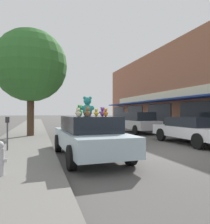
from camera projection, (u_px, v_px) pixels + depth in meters
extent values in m
plane|color=#514F4C|center=(166.00, 154.00, 8.15)|extent=(260.00, 260.00, 0.00)
cube|color=slate|center=(11.00, 162.00, 6.58)|extent=(2.76, 90.00, 0.13)
cube|color=navy|center=(168.00, 100.00, 18.50)|extent=(1.51, 28.05, 0.12)
cube|color=beige|center=(175.00, 94.00, 18.71)|extent=(0.08, 26.72, 0.70)
cube|color=black|center=(198.00, 115.00, 16.04)|extent=(0.06, 4.23, 2.00)
cube|color=black|center=(158.00, 114.00, 21.37)|extent=(0.06, 4.23, 2.00)
cube|color=black|center=(134.00, 114.00, 26.69)|extent=(0.06, 4.23, 2.00)
cube|color=black|center=(119.00, 114.00, 32.01)|extent=(0.06, 4.23, 2.00)
cube|color=#ADC6D1|center=(89.00, 139.00, 7.57)|extent=(1.96, 4.80, 0.58)
cube|color=black|center=(89.00, 124.00, 7.57)|extent=(1.67, 2.66, 0.52)
cylinder|color=black|center=(58.00, 143.00, 8.67)|extent=(0.22, 0.70, 0.69)
cylinder|color=black|center=(100.00, 141.00, 9.25)|extent=(0.22, 0.70, 0.69)
cylinder|color=black|center=(71.00, 158.00, 5.89)|extent=(0.22, 0.70, 0.69)
cylinder|color=black|center=(130.00, 154.00, 6.47)|extent=(0.22, 0.70, 0.69)
ellipsoid|color=teal|center=(87.00, 110.00, 8.02)|extent=(0.36, 0.31, 0.45)
sphere|color=teal|center=(87.00, 101.00, 8.02)|extent=(0.30, 0.30, 0.28)
sphere|color=teal|center=(90.00, 98.00, 8.05)|extent=(0.12, 0.12, 0.12)
sphere|color=teal|center=(85.00, 98.00, 8.00)|extent=(0.12, 0.12, 0.12)
sphere|color=#47CDC6|center=(87.00, 102.00, 8.14)|extent=(0.11, 0.11, 0.11)
sphere|color=teal|center=(92.00, 108.00, 8.09)|extent=(0.17, 0.17, 0.16)
sphere|color=teal|center=(82.00, 108.00, 8.00)|extent=(0.17, 0.17, 0.16)
ellipsoid|color=purple|center=(102.00, 113.00, 7.48)|extent=(0.16, 0.13, 0.20)
sphere|color=purple|center=(102.00, 109.00, 7.48)|extent=(0.13, 0.13, 0.13)
sphere|color=purple|center=(104.00, 108.00, 7.49)|extent=(0.05, 0.05, 0.05)
sphere|color=purple|center=(101.00, 108.00, 7.47)|extent=(0.05, 0.05, 0.05)
sphere|color=#BA67ED|center=(102.00, 109.00, 7.53)|extent=(0.05, 0.05, 0.05)
sphere|color=purple|center=(105.00, 112.00, 7.51)|extent=(0.08, 0.08, 0.07)
sphere|color=purple|center=(100.00, 112.00, 7.47)|extent=(0.08, 0.08, 0.07)
ellipsoid|color=pink|center=(90.00, 114.00, 8.66)|extent=(0.13, 0.11, 0.16)
sphere|color=pink|center=(90.00, 111.00, 8.66)|extent=(0.11, 0.11, 0.10)
sphere|color=pink|center=(91.00, 110.00, 8.67)|extent=(0.05, 0.05, 0.04)
sphere|color=pink|center=(89.00, 110.00, 8.65)|extent=(0.05, 0.05, 0.04)
sphere|color=#FFA3DA|center=(90.00, 111.00, 8.70)|extent=(0.04, 0.04, 0.04)
sphere|color=pink|center=(92.00, 113.00, 8.68)|extent=(0.06, 0.06, 0.06)
sphere|color=pink|center=(88.00, 113.00, 8.65)|extent=(0.06, 0.06, 0.06)
ellipsoid|color=beige|center=(78.00, 114.00, 6.41)|extent=(0.16, 0.15, 0.17)
sphere|color=beige|center=(78.00, 110.00, 6.41)|extent=(0.14, 0.14, 0.11)
sphere|color=beige|center=(79.00, 108.00, 6.44)|extent=(0.06, 0.06, 0.05)
sphere|color=beige|center=(77.00, 108.00, 6.39)|extent=(0.06, 0.06, 0.05)
sphere|color=white|center=(77.00, 110.00, 6.45)|extent=(0.05, 0.05, 0.04)
sphere|color=beige|center=(80.00, 113.00, 6.47)|extent=(0.08, 0.08, 0.06)
sphere|color=beige|center=(76.00, 113.00, 6.38)|extent=(0.08, 0.08, 0.06)
ellipsoid|color=orange|center=(106.00, 114.00, 6.95)|extent=(0.14, 0.13, 0.16)
sphere|color=orange|center=(106.00, 110.00, 6.95)|extent=(0.12, 0.12, 0.10)
sphere|color=orange|center=(107.00, 109.00, 6.96)|extent=(0.05, 0.05, 0.04)
sphere|color=orange|center=(105.00, 109.00, 6.93)|extent=(0.05, 0.05, 0.04)
sphere|color=#FFBA41|center=(105.00, 111.00, 6.98)|extent=(0.05, 0.05, 0.04)
sphere|color=orange|center=(107.00, 113.00, 6.99)|extent=(0.07, 0.07, 0.06)
sphere|color=orange|center=(104.00, 113.00, 6.92)|extent=(0.07, 0.07, 0.06)
ellipsoid|color=green|center=(80.00, 113.00, 7.10)|extent=(0.24, 0.23, 0.24)
sphere|color=green|center=(80.00, 108.00, 7.10)|extent=(0.21, 0.21, 0.15)
sphere|color=green|center=(81.00, 106.00, 7.14)|extent=(0.09, 0.09, 0.06)
sphere|color=green|center=(79.00, 106.00, 7.05)|extent=(0.09, 0.09, 0.06)
sphere|color=#5ADA6D|center=(78.00, 108.00, 7.13)|extent=(0.08, 0.08, 0.06)
sphere|color=green|center=(81.00, 112.00, 7.18)|extent=(0.12, 0.12, 0.09)
sphere|color=green|center=(78.00, 112.00, 7.02)|extent=(0.12, 0.12, 0.09)
ellipsoid|color=olive|center=(87.00, 114.00, 6.59)|extent=(0.19, 0.18, 0.19)
sphere|color=olive|center=(87.00, 109.00, 6.59)|extent=(0.17, 0.17, 0.12)
sphere|color=olive|center=(88.00, 107.00, 6.62)|extent=(0.07, 0.07, 0.05)
sphere|color=olive|center=(86.00, 107.00, 6.55)|extent=(0.07, 0.07, 0.05)
sphere|color=tan|center=(86.00, 109.00, 6.62)|extent=(0.06, 0.06, 0.05)
sphere|color=olive|center=(89.00, 113.00, 6.65)|extent=(0.10, 0.10, 0.07)
sphere|color=olive|center=(85.00, 113.00, 6.54)|extent=(0.10, 0.10, 0.07)
ellipsoid|color=black|center=(85.00, 113.00, 8.44)|extent=(0.21, 0.21, 0.21)
sphere|color=black|center=(85.00, 109.00, 8.44)|extent=(0.18, 0.18, 0.13)
sphere|color=black|center=(87.00, 108.00, 8.42)|extent=(0.08, 0.08, 0.05)
sphere|color=black|center=(84.00, 108.00, 8.46)|extent=(0.08, 0.08, 0.05)
sphere|color=#3A3A3D|center=(86.00, 110.00, 8.49)|extent=(0.07, 0.07, 0.05)
sphere|color=black|center=(87.00, 112.00, 8.41)|extent=(0.11, 0.11, 0.08)
sphere|color=black|center=(84.00, 112.00, 8.48)|extent=(0.11, 0.11, 0.08)
ellipsoid|color=yellow|center=(96.00, 114.00, 7.80)|extent=(0.14, 0.12, 0.17)
sphere|color=yellow|center=(96.00, 110.00, 7.80)|extent=(0.12, 0.12, 0.11)
sphere|color=yellow|center=(97.00, 109.00, 7.81)|extent=(0.05, 0.05, 0.04)
sphere|color=yellow|center=(95.00, 109.00, 7.79)|extent=(0.05, 0.05, 0.04)
sphere|color=#FFFF4D|center=(96.00, 111.00, 7.84)|extent=(0.04, 0.04, 0.04)
sphere|color=yellow|center=(98.00, 113.00, 7.82)|extent=(0.07, 0.07, 0.06)
sphere|color=yellow|center=(94.00, 113.00, 7.80)|extent=(0.07, 0.07, 0.06)
cube|color=silver|center=(192.00, 132.00, 10.95)|extent=(1.78, 4.72, 0.53)
cube|color=black|center=(192.00, 122.00, 10.95)|extent=(1.56, 2.50, 0.48)
cylinder|color=black|center=(161.00, 135.00, 12.09)|extent=(0.20, 0.69, 0.69)
cylinder|color=black|center=(188.00, 134.00, 12.60)|extent=(0.20, 0.69, 0.69)
cylinder|color=black|center=(198.00, 141.00, 9.29)|extent=(0.20, 0.69, 0.69)
cube|color=#B7B7BC|center=(138.00, 124.00, 16.82)|extent=(1.72, 4.24, 0.63)
cube|color=black|center=(138.00, 116.00, 16.82)|extent=(1.51, 2.84, 0.63)
cylinder|color=black|center=(122.00, 128.00, 17.83)|extent=(0.20, 0.69, 0.69)
cylinder|color=black|center=(141.00, 127.00, 18.32)|extent=(0.20, 0.69, 0.69)
cylinder|color=black|center=(136.00, 130.00, 15.31)|extent=(0.20, 0.69, 0.69)
cylinder|color=black|center=(157.00, 130.00, 15.81)|extent=(0.20, 0.69, 0.69)
cylinder|color=#473323|center=(31.00, 116.00, 13.62)|extent=(0.43, 0.43, 2.47)
sphere|color=#33702D|center=(31.00, 65.00, 13.63)|extent=(4.52, 4.52, 4.52)
cylinder|color=#B2B2B7|center=(5.00, 160.00, 4.95)|extent=(0.10, 0.09, 0.09)
cylinder|color=#4C4C51|center=(7.00, 136.00, 8.28)|extent=(0.06, 0.06, 1.05)
cube|color=#2D2D33|center=(7.00, 120.00, 8.28)|extent=(0.14, 0.10, 0.22)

